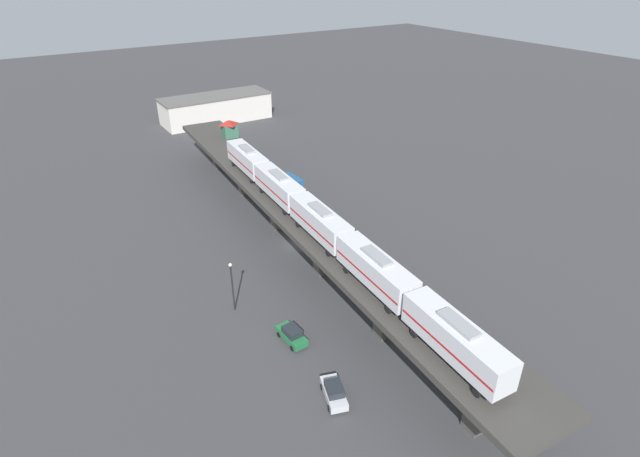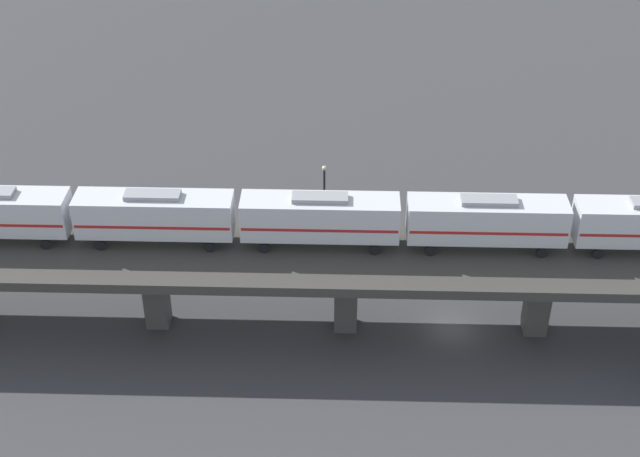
{
  "view_description": "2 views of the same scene",
  "coord_description": "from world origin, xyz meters",
  "px_view_note": "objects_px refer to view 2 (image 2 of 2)",
  "views": [
    {
      "loc": [
        -32.57,
        -57.56,
        39.52
      ],
      "look_at": [
        -2.16,
        -10.44,
        8.47
      ],
      "focal_mm": 28.0,
      "sensor_mm": 36.0,
      "label": 1
    },
    {
      "loc": [
        54.34,
        -12.86,
        46.25
      ],
      "look_at": [
        -2.16,
        -10.44,
        8.47
      ],
      "focal_mm": 50.0,
      "sensor_mm": 36.0,
      "label": 2
    }
  ],
  "objects_px": {
    "subway_train": "(320,217)",
    "street_car_green": "(226,244)",
    "street_car_silver": "(117,242)",
    "street_lamp": "(324,193)"
  },
  "relations": [
    {
      "from": "subway_train",
      "to": "street_car_green",
      "type": "height_order",
      "value": "subway_train"
    },
    {
      "from": "street_car_green",
      "to": "subway_train",
      "type": "bearing_deg",
      "value": 41.59
    },
    {
      "from": "street_car_silver",
      "to": "street_lamp",
      "type": "height_order",
      "value": "street_lamp"
    },
    {
      "from": "street_car_green",
      "to": "street_lamp",
      "type": "bearing_deg",
      "value": 109.54
    },
    {
      "from": "subway_train",
      "to": "street_lamp",
      "type": "relative_size",
      "value": 9.0
    },
    {
      "from": "street_car_green",
      "to": "street_lamp",
      "type": "distance_m",
      "value": 10.02
    },
    {
      "from": "street_lamp",
      "to": "subway_train",
      "type": "bearing_deg",
      "value": -4.24
    },
    {
      "from": "subway_train",
      "to": "street_car_silver",
      "type": "distance_m",
      "value": 22.07
    },
    {
      "from": "subway_train",
      "to": "street_car_green",
      "type": "relative_size",
      "value": 13.93
    },
    {
      "from": "subway_train",
      "to": "street_car_green",
      "type": "distance_m",
      "value": 14.85
    }
  ]
}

